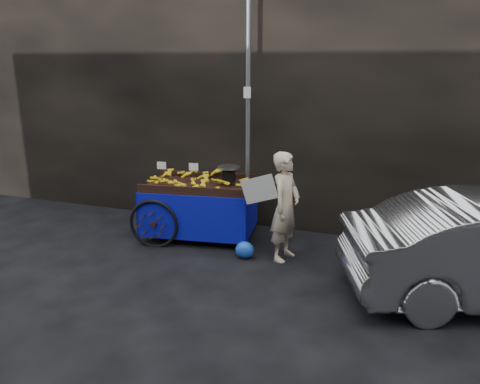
% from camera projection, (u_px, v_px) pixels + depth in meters
% --- Properties ---
extents(ground, '(80.00, 80.00, 0.00)m').
position_uv_depth(ground, '(202.00, 255.00, 7.22)').
color(ground, black).
rests_on(ground, ground).
extents(building_wall, '(13.50, 2.00, 5.00)m').
position_uv_depth(building_wall, '(275.00, 83.00, 8.77)').
color(building_wall, black).
rests_on(building_wall, ground).
extents(street_pole, '(0.12, 0.10, 4.00)m').
position_uv_depth(street_pole, '(248.00, 117.00, 7.76)').
color(street_pole, slate).
rests_on(street_pole, ground).
extents(banana_cart, '(2.57, 1.46, 1.33)m').
position_uv_depth(banana_cart, '(196.00, 190.00, 7.81)').
color(banana_cart, black).
rests_on(banana_cart, ground).
extents(vendor, '(0.90, 0.67, 1.64)m').
position_uv_depth(vendor, '(285.00, 207.00, 6.90)').
color(vendor, beige).
rests_on(vendor, ground).
extents(plastic_bag, '(0.29, 0.23, 0.26)m').
position_uv_depth(plastic_bag, '(245.00, 250.00, 7.09)').
color(plastic_bag, blue).
rests_on(plastic_bag, ground).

